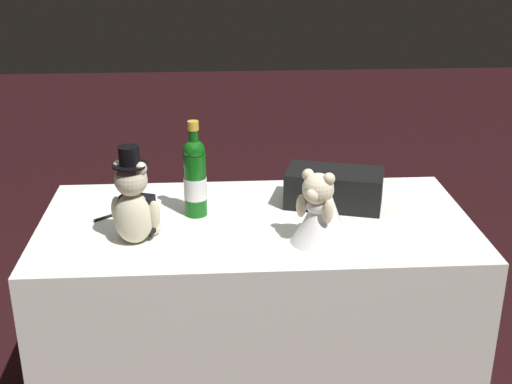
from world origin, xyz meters
TOP-DOWN VIEW (x-y plane):
  - reception_table at (0.00, 0.00)m, footprint 1.43×0.71m
  - teddy_bear_groom at (0.38, 0.13)m, footprint 0.15×0.15m
  - teddy_bear_bride at (-0.18, 0.16)m, footprint 0.20×0.22m
  - champagne_bottle at (0.20, -0.06)m, footprint 0.08×0.08m
  - signing_pen at (0.49, -0.05)m, footprint 0.11×0.09m
  - gift_case_black at (-0.28, -0.11)m, footprint 0.36×0.26m

SIDE VIEW (x-z plane):
  - reception_table at x=0.00m, z-range 0.00..0.80m
  - signing_pen at x=0.49m, z-range 0.80..0.81m
  - gift_case_black at x=-0.28m, z-range 0.80..0.93m
  - teddy_bear_bride at x=-0.18m, z-range 0.78..1.02m
  - teddy_bear_groom at x=0.38m, z-range 0.77..1.08m
  - champagne_bottle at x=0.20m, z-range 0.77..1.10m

